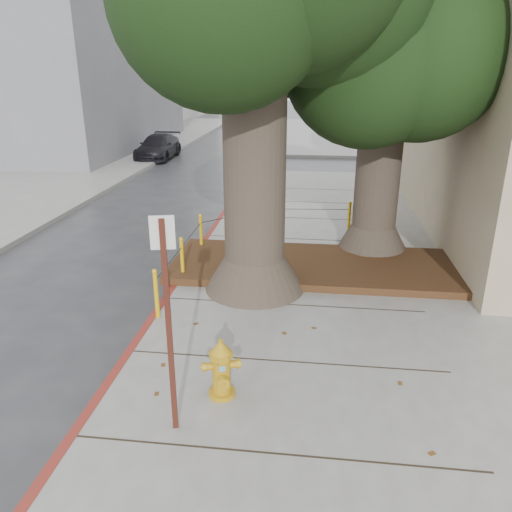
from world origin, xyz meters
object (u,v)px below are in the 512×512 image
Objects in this scene: fire_hydrant at (221,369)px; signpost at (168,316)px; car_dark at (158,147)px; car_silver at (422,157)px.

signpost reaches higher than fire_hydrant.
car_dark is at bearing 94.72° from signpost.
signpost reaches higher than car_dark.
signpost is 21.66m from car_dark.
car_silver is at bearing 54.67° from fire_hydrant.
car_dark reaches higher than fire_hydrant.
fire_hydrant is 1.42m from signpost.
fire_hydrant is 0.27× the size of car_silver.
car_dark is at bearing 80.79° from car_silver.
signpost reaches higher than car_silver.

